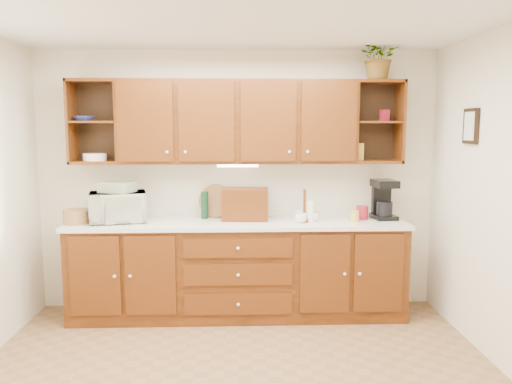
{
  "coord_description": "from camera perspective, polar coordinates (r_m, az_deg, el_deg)",
  "views": [
    {
      "loc": [
        0.01,
        -3.29,
        1.84
      ],
      "look_at": [
        0.16,
        1.15,
        1.26
      ],
      "focal_mm": 35.0,
      "sensor_mm": 36.0,
      "label": 1
    }
  ],
  "objects": [
    {
      "name": "ceiling",
      "position": [
        3.38,
        -2.26,
        20.38
      ],
      "size": [
        4.0,
        4.0,
        0.0
      ],
      "primitive_type": "plane",
      "rotation": [
        3.14,
        0.0,
        0.0
      ],
      "color": "white",
      "rests_on": "back_wall"
    },
    {
      "name": "back_wall",
      "position": [
        5.07,
        -2.09,
        1.29
      ],
      "size": [
        4.0,
        0.0,
        4.0
      ],
      "primitive_type": "plane",
      "rotation": [
        1.57,
        0.0,
        0.0
      ],
      "color": "beige",
      "rests_on": "floor"
    },
    {
      "name": "base_cabinets",
      "position": [
        4.94,
        -2.05,
        -8.92
      ],
      "size": [
        3.2,
        0.6,
        0.9
      ],
      "primitive_type": "cube",
      "color": "#341806",
      "rests_on": "floor"
    },
    {
      "name": "countertop",
      "position": [
        4.82,
        -2.07,
        -3.59
      ],
      "size": [
        3.24,
        0.64,
        0.04
      ],
      "primitive_type": "cube",
      "color": "white",
      "rests_on": "base_cabinets"
    },
    {
      "name": "upper_cabinets",
      "position": [
        4.88,
        -2.01,
        8.02
      ],
      "size": [
        3.2,
        0.33,
        0.8
      ],
      "color": "#341806",
      "rests_on": "back_wall"
    },
    {
      "name": "undercabinet_light",
      "position": [
        4.84,
        -2.1,
        3.02
      ],
      "size": [
        0.4,
        0.05,
        0.02
      ],
      "primitive_type": "cube",
      "color": "white",
      "rests_on": "upper_cabinets"
    },
    {
      "name": "framed_picture",
      "position": [
        4.63,
        23.35,
        6.93
      ],
      "size": [
        0.03,
        0.24,
        0.3
      ],
      "primitive_type": "cube",
      "color": "black",
      "rests_on": "right_wall"
    },
    {
      "name": "wicker_basket",
      "position": [
        4.99,
        -19.85,
        -2.66
      ],
      "size": [
        0.26,
        0.26,
        0.13
      ],
      "primitive_type": "cylinder",
      "rotation": [
        0.0,
        0.0,
        0.08
      ],
      "color": "brown",
      "rests_on": "countertop"
    },
    {
      "name": "microwave",
      "position": [
        4.94,
        -15.49,
        -1.66
      ],
      "size": [
        0.59,
        0.46,
        0.29
      ],
      "primitive_type": "imported",
      "rotation": [
        0.0,
        0.0,
        0.23
      ],
      "color": "white",
      "rests_on": "countertop"
    },
    {
      "name": "towel_stack",
      "position": [
        4.92,
        -15.57,
        0.5
      ],
      "size": [
        0.36,
        0.31,
        0.09
      ],
      "primitive_type": "cube",
      "rotation": [
        0.0,
        0.0,
        -0.35
      ],
      "color": "#D0C162",
      "rests_on": "microwave"
    },
    {
      "name": "wine_bottle",
      "position": [
        4.97,
        -5.89,
        -1.49
      ],
      "size": [
        0.08,
        0.08,
        0.27
      ],
      "primitive_type": "cylinder",
      "rotation": [
        0.0,
        0.0,
        0.11
      ],
      "color": "black",
      "rests_on": "countertop"
    },
    {
      "name": "woven_tray",
      "position": [
        5.06,
        -4.62,
        -2.76
      ],
      "size": [
        0.35,
        0.13,
        0.33
      ],
      "primitive_type": "cylinder",
      "rotation": [
        1.36,
        0.0,
        -0.13
      ],
      "color": "brown",
      "rests_on": "countertop"
    },
    {
      "name": "bread_box",
      "position": [
        4.87,
        -1.22,
        -1.39
      ],
      "size": [
        0.46,
        0.3,
        0.31
      ],
      "primitive_type": "cube",
      "rotation": [
        0.0,
        0.0,
        -0.06
      ],
      "color": "#341806",
      "rests_on": "countertop"
    },
    {
      "name": "mug_tree",
      "position": [
        4.83,
        5.55,
        -2.79
      ],
      "size": [
        0.24,
        0.26,
        0.31
      ],
      "rotation": [
        0.0,
        0.0,
        -0.01
      ],
      "color": "#341806",
      "rests_on": "countertop"
    },
    {
      "name": "canister_red",
      "position": [
        5.03,
        12.04,
        -2.32
      ],
      "size": [
        0.16,
        0.16,
        0.13
      ],
      "primitive_type": "cylinder",
      "rotation": [
        0.0,
        0.0,
        -0.42
      ],
      "color": "maroon",
      "rests_on": "countertop"
    },
    {
      "name": "canister_white",
      "position": [
        4.81,
        6.25,
        -2.21
      ],
      "size": [
        0.09,
        0.09,
        0.2
      ],
      "primitive_type": "cylinder",
      "rotation": [
        0.0,
        0.0,
        -0.19
      ],
      "color": "white",
      "rests_on": "countertop"
    },
    {
      "name": "canister_yellow",
      "position": [
        4.89,
        11.22,
        -2.71
      ],
      "size": [
        0.09,
        0.09,
        0.11
      ],
      "primitive_type": "cylinder",
      "rotation": [
        0.0,
        0.0,
        -0.07
      ],
      "color": "gold",
      "rests_on": "countertop"
    },
    {
      "name": "coffee_maker",
      "position": [
        5.1,
        14.37,
        -0.88
      ],
      "size": [
        0.23,
        0.29,
        0.39
      ],
      "rotation": [
        0.0,
        0.0,
        0.1
      ],
      "color": "black",
      "rests_on": "countertop"
    },
    {
      "name": "bowl_stack",
      "position": [
        5.08,
        -19.04,
        7.94
      ],
      "size": [
        0.23,
        0.23,
        0.04
      ],
      "primitive_type": "imported",
      "rotation": [
        0.0,
        0.0,
        -0.29
      ],
      "color": "#283B93",
      "rests_on": "upper_cabinets"
    },
    {
      "name": "plate_stack",
      "position": [
        5.07,
        -17.93,
        3.83
      ],
      "size": [
        0.25,
        0.25,
        0.07
      ],
      "primitive_type": "cylinder",
      "rotation": [
        0.0,
        0.0,
        0.15
      ],
      "color": "white",
      "rests_on": "upper_cabinets"
    },
    {
      "name": "pantry_box_yellow",
      "position": [
        5.02,
        11.69,
        4.53
      ],
      "size": [
        0.11,
        0.09,
        0.16
      ],
      "primitive_type": "cube",
      "rotation": [
        0.0,
        0.0,
        -0.26
      ],
      "color": "gold",
      "rests_on": "upper_cabinets"
    },
    {
      "name": "pantry_box_red",
      "position": [
        5.07,
        14.49,
        8.47
      ],
      "size": [
        0.09,
        0.09,
        0.11
      ],
      "primitive_type": "cube",
      "rotation": [
        0.0,
        0.0,
        0.37
      ],
      "color": "maroon",
      "rests_on": "upper_cabinets"
    },
    {
      "name": "potted_plant",
      "position": [
        5.06,
        13.97,
        14.76
      ],
      "size": [
        0.42,
        0.38,
        0.43
      ],
      "primitive_type": "imported",
      "rotation": [
        0.0,
        0.0,
        -0.11
      ],
      "color": "#999999",
      "rests_on": "upper_cabinets"
    }
  ]
}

